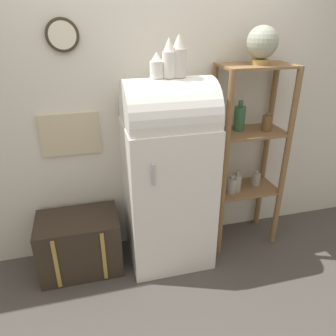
# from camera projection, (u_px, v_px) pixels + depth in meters

# --- Properties ---
(ground_plane) EXTENTS (12.00, 12.00, 0.00)m
(ground_plane) POSITION_uv_depth(u_px,v_px,m) (176.00, 274.00, 2.77)
(ground_plane) COLOR #4C4742
(wall_back) EXTENTS (7.00, 0.09, 2.70)m
(wall_back) POSITION_uv_depth(u_px,v_px,m) (158.00, 100.00, 2.69)
(wall_back) COLOR silver
(wall_back) RESTS_ON ground_plane
(refrigerator) EXTENTS (0.68, 0.61, 1.59)m
(refrigerator) POSITION_uv_depth(u_px,v_px,m) (168.00, 174.00, 2.65)
(refrigerator) COLOR white
(refrigerator) RESTS_ON ground_plane
(suitcase_trunk) EXTENTS (0.66, 0.44, 0.50)m
(suitcase_trunk) POSITION_uv_depth(u_px,v_px,m) (80.00, 243.00, 2.75)
(suitcase_trunk) COLOR #33281E
(suitcase_trunk) RESTS_ON ground_plane
(shelf_unit) EXTENTS (0.61, 0.37, 1.64)m
(shelf_unit) POSITION_uv_depth(u_px,v_px,m) (247.00, 149.00, 2.85)
(shelf_unit) COLOR olive
(shelf_unit) RESTS_ON ground_plane
(globe) EXTENTS (0.24, 0.24, 0.28)m
(globe) POSITION_uv_depth(u_px,v_px,m) (262.00, 43.00, 2.46)
(globe) COLOR #AD8942
(globe) RESTS_ON shelf_unit
(vase_left) EXTENTS (0.10, 0.10, 0.17)m
(vase_left) POSITION_uv_depth(u_px,v_px,m) (157.00, 66.00, 2.27)
(vase_left) COLOR white
(vase_left) RESTS_ON refrigerator
(vase_center) EXTENTS (0.09, 0.09, 0.27)m
(vase_center) POSITION_uv_depth(u_px,v_px,m) (169.00, 59.00, 2.26)
(vase_center) COLOR white
(vase_center) RESTS_ON refrigerator
(vase_right) EXTENTS (0.11, 0.11, 0.29)m
(vase_right) POSITION_uv_depth(u_px,v_px,m) (179.00, 57.00, 2.28)
(vase_right) COLOR silver
(vase_right) RESTS_ON refrigerator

